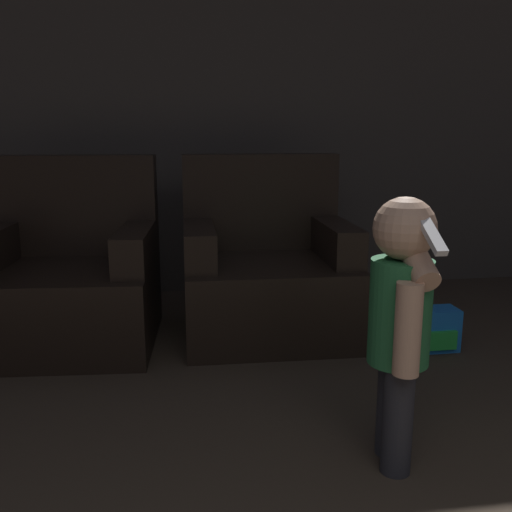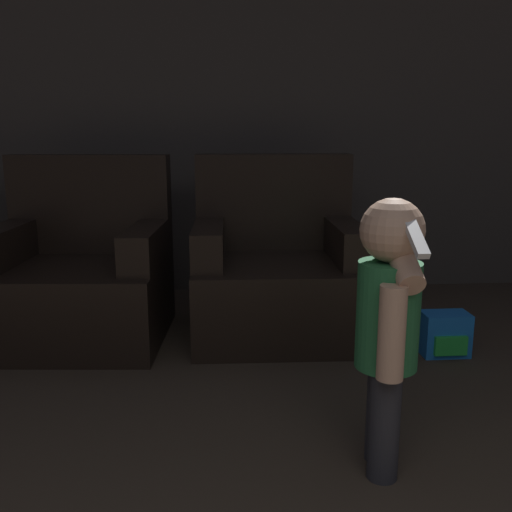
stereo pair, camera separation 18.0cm
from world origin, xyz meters
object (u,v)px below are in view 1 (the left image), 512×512
armchair_left (68,281)px  armchair_right (266,273)px  toy_backpack (434,330)px  person_toddler (401,313)px

armchair_left → armchair_right: (1.07, 0.00, 0.00)m
armchair_right → toy_backpack: (0.81, -0.44, -0.22)m
armchair_left → toy_backpack: 1.94m
armchair_left → person_toddler: bearing=-43.0°
armchair_left → armchair_right: same height
armchair_left → person_toddler: (1.27, -1.40, 0.21)m
armchair_left → person_toddler: 1.90m
armchair_right → person_toddler: size_ratio=1.08×
person_toddler → armchair_right: bearing=-160.2°
armchair_right → armchair_left: bearing=-178.2°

